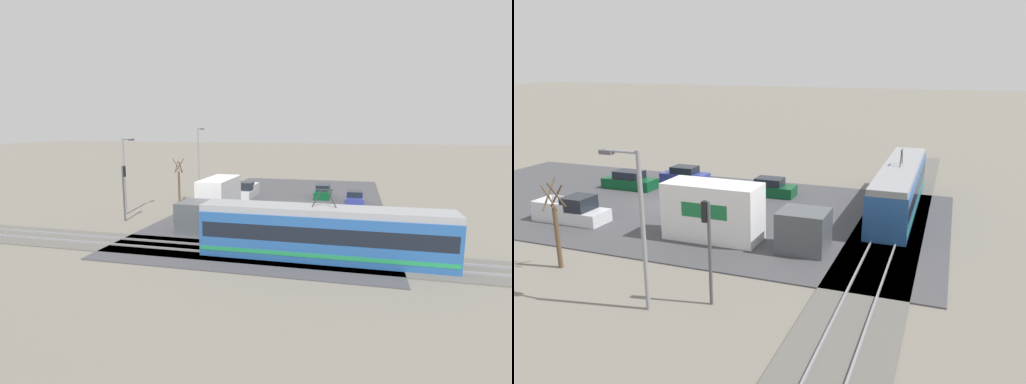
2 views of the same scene
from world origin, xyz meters
The scene contains 12 objects.
ground_plane centered at (0.00, 0.00, 0.00)m, with size 320.00×320.00×0.00m, color slate.
road_surface centered at (0.00, 0.00, 0.04)m, with size 19.72×41.44×0.08m.
rail_bed centered at (0.00, 16.90, 0.05)m, with size 53.18×4.40×0.22m.
light_rail_tram centered at (-5.05, 16.90, 1.69)m, with size 15.68×2.69×4.45m.
box_truck centered at (5.36, 8.25, 1.72)m, with size 2.49×10.21×3.55m.
pickup_truck centered at (5.66, -3.80, 0.77)m, with size 1.98×5.21×1.82m.
sedan_car_0 centered at (-6.92, -2.20, 0.67)m, with size 1.87×4.25×1.44m.
sedan_car_1 centered at (-5.32, 6.59, 0.68)m, with size 1.78×4.22×1.46m.
sedan_car_2 centered at (-3.26, -5.52, 0.71)m, with size 1.78×4.66×1.54m.
traffic_light_pole centered at (13.04, 10.46, 3.21)m, with size 0.28×0.47×4.92m.
street_tree centered at (12.13, 1.01, 2.22)m, with size 1.16×0.96×4.89m.
street_lamp_mid_block centered at (14.45, 7.87, 4.25)m, with size 0.36×1.95×7.28m.
Camera 2 is at (31.64, 20.30, 10.95)m, focal length 35.00 mm.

